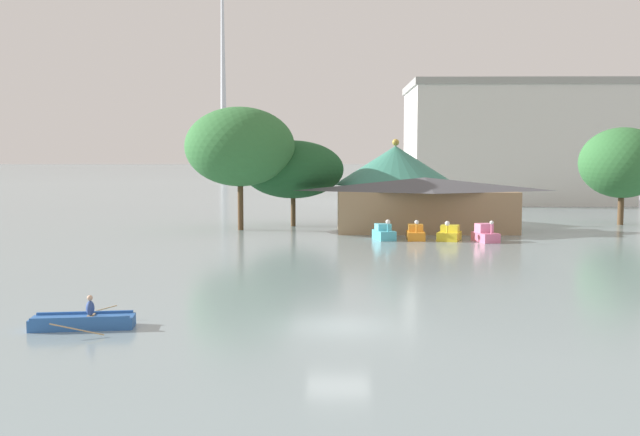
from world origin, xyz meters
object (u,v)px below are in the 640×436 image
boathouse (425,203)px  shoreline_tree_mid (293,169)px  pedal_boat_pink (485,235)px  shoreline_tree_right (622,163)px  distant_broadcast_tower (223,24)px  pedal_boat_orange (416,234)px  green_roof_pavilion (395,178)px  pedal_boat_yellow (449,234)px  shoreline_tree_tall_left (240,147)px  pedal_boat_cyan (384,233)px  rowboat_with_rower (83,322)px  background_building_block (512,143)px

boathouse → shoreline_tree_mid: 13.45m
pedal_boat_pink → shoreline_tree_right: 23.30m
distant_broadcast_tower → shoreline_tree_mid: bearing=-80.3°
pedal_boat_orange → green_roof_pavilion: (-0.33, 14.85, 4.10)m
pedal_boat_yellow → boathouse: boathouse is taller
pedal_boat_orange → pedal_boat_pink: (5.39, -1.30, 0.06)m
green_roof_pavilion → distant_broadcast_tower: distant_broadcast_tower is taller
pedal_boat_pink → shoreline_tree_tall_left: bearing=-130.3°
pedal_boat_cyan → pedal_boat_pink: pedal_boat_pink is taller
pedal_boat_orange → pedal_boat_yellow: size_ratio=0.93×
rowboat_with_rower → boathouse: 42.17m
shoreline_tree_tall_left → shoreline_tree_mid: (4.70, 3.80, -2.14)m
background_building_block → shoreline_tree_tall_left: bearing=-130.4°
rowboat_with_rower → boathouse: (18.27, 37.93, 2.30)m
rowboat_with_rower → pedal_boat_yellow: (19.31, 30.49, 0.24)m
pedal_boat_cyan → shoreline_tree_right: shoreline_tree_right is taller
shoreline_tree_tall_left → background_building_block: bearing=49.6°
shoreline_tree_mid → shoreline_tree_right: 32.91m
pedal_boat_cyan → background_building_block: 55.60m
pedal_boat_yellow → background_building_block: background_building_block is taller
pedal_boat_orange → boathouse: 7.57m
boathouse → background_building_block: (18.77, 42.88, 6.38)m
pedal_boat_yellow → shoreline_tree_right: shoreline_tree_right is taller
pedal_boat_cyan → distant_broadcast_tower: bearing=178.2°
rowboat_with_rower → shoreline_tree_tall_left: size_ratio=0.35×
pedal_boat_cyan → boathouse: bearing=136.3°
shoreline_tree_right → background_building_block: 36.34m
pedal_boat_yellow → background_building_block: bearing=179.8°
green_roof_pavilion → background_building_block: (20.75, 35.13, 4.33)m
pedal_boat_orange → shoreline_tree_mid: bearing=-134.6°
shoreline_tree_right → background_building_block: size_ratio=0.31×
rowboat_with_rower → pedal_boat_orange: bearing=-126.3°
pedal_boat_orange → shoreline_tree_mid: shoreline_tree_mid is taller
pedal_boat_yellow → background_building_block: 54.02m
pedal_boat_cyan → pedal_boat_pink: bearing=67.7°
rowboat_with_rower → shoreline_tree_right: size_ratio=0.41×
shoreline_tree_tall_left → pedal_boat_pink: bearing=-24.0°
pedal_boat_yellow → distant_broadcast_tower: bearing=-149.1°
pedal_boat_pink → shoreline_tree_mid: bearing=-145.4°
rowboat_with_rower → shoreline_tree_right: 59.45m
pedal_boat_cyan → pedal_boat_orange: (2.59, -0.07, -0.03)m
green_roof_pavilion → distant_broadcast_tower: bearing=101.7°
boathouse → background_building_block: size_ratio=0.54×
distant_broadcast_tower → shoreline_tree_tall_left: bearing=-81.3°
pedal_boat_pink → distant_broadcast_tower: bearing=175.9°
pedal_boat_cyan → shoreline_tree_right: (24.81, 13.72, 5.68)m
pedal_boat_orange → shoreline_tree_tall_left: size_ratio=0.23×
pedal_boat_pink → shoreline_tree_tall_left: (-20.71, 9.22, 7.14)m
pedal_boat_orange → pedal_boat_pink: size_ratio=1.01×
shoreline_tree_tall_left → pedal_boat_cyan: bearing=-31.7°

